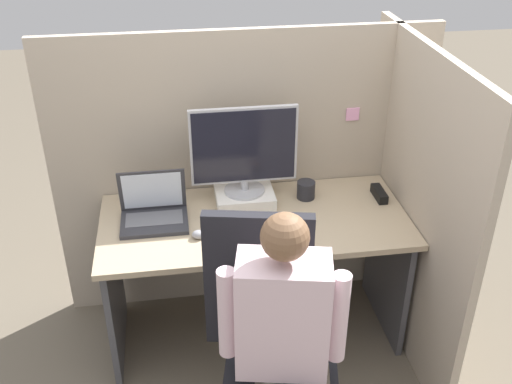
{
  "coord_description": "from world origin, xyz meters",
  "views": [
    {
      "loc": [
        -0.36,
        -2.08,
        2.29
      ],
      "look_at": [
        -0.02,
        0.17,
        0.98
      ],
      "focal_mm": 42.0,
      "sensor_mm": 36.0,
      "label": 1
    }
  ],
  "objects_px": {
    "paper_box": "(245,196)",
    "person": "(288,344)",
    "office_chair": "(270,348)",
    "stapler": "(379,194)",
    "carrot_toy": "(281,237)",
    "laptop": "(154,212)",
    "coffee_mug": "(306,190)",
    "monitor": "(244,150)"
  },
  "relations": [
    {
      "from": "person",
      "to": "monitor",
      "type": "bearing_deg",
      "value": 91.41
    },
    {
      "from": "office_chair",
      "to": "person",
      "type": "relative_size",
      "value": 0.88
    },
    {
      "from": "stapler",
      "to": "carrot_toy",
      "type": "relative_size",
      "value": 1.08
    },
    {
      "from": "laptop",
      "to": "office_chair",
      "type": "distance_m",
      "value": 0.89
    },
    {
      "from": "coffee_mug",
      "to": "stapler",
      "type": "bearing_deg",
      "value": -8.69
    },
    {
      "from": "stapler",
      "to": "carrot_toy",
      "type": "height_order",
      "value": "stapler"
    },
    {
      "from": "paper_box",
      "to": "person",
      "type": "distance_m",
      "value": 1.01
    },
    {
      "from": "office_chair",
      "to": "coffee_mug",
      "type": "distance_m",
      "value": 0.93
    },
    {
      "from": "stapler",
      "to": "coffee_mug",
      "type": "relative_size",
      "value": 1.6
    },
    {
      "from": "carrot_toy",
      "to": "stapler",
      "type": "bearing_deg",
      "value": 28.19
    },
    {
      "from": "paper_box",
      "to": "person",
      "type": "relative_size",
      "value": 0.24
    },
    {
      "from": "carrot_toy",
      "to": "coffee_mug",
      "type": "relative_size",
      "value": 1.49
    },
    {
      "from": "paper_box",
      "to": "monitor",
      "type": "distance_m",
      "value": 0.26
    },
    {
      "from": "monitor",
      "to": "coffee_mug",
      "type": "xyz_separation_m",
      "value": [
        0.32,
        -0.01,
        -0.24
      ]
    },
    {
      "from": "monitor",
      "to": "person",
      "type": "bearing_deg",
      "value": -88.59
    },
    {
      "from": "person",
      "to": "coffee_mug",
      "type": "bearing_deg",
      "value": 73.78
    },
    {
      "from": "paper_box",
      "to": "carrot_toy",
      "type": "relative_size",
      "value": 2.11
    },
    {
      "from": "person",
      "to": "carrot_toy",
      "type": "bearing_deg",
      "value": 81.74
    },
    {
      "from": "stapler",
      "to": "person",
      "type": "height_order",
      "value": "person"
    },
    {
      "from": "paper_box",
      "to": "coffee_mug",
      "type": "xyz_separation_m",
      "value": [
        0.32,
        -0.01,
        0.02
      ]
    },
    {
      "from": "carrot_toy",
      "to": "coffee_mug",
      "type": "xyz_separation_m",
      "value": [
        0.2,
        0.36,
        0.02
      ]
    },
    {
      "from": "carrot_toy",
      "to": "monitor",
      "type": "bearing_deg",
      "value": 107.22
    },
    {
      "from": "stapler",
      "to": "carrot_toy",
      "type": "xyz_separation_m",
      "value": [
        -0.57,
        -0.31,
        -0.0
      ]
    },
    {
      "from": "office_chair",
      "to": "laptop",
      "type": "bearing_deg",
      "value": 121.51
    },
    {
      "from": "stapler",
      "to": "person",
      "type": "xyz_separation_m",
      "value": [
        -0.66,
        -0.94,
        -0.04
      ]
    },
    {
      "from": "laptop",
      "to": "coffee_mug",
      "type": "height_order",
      "value": "laptop"
    },
    {
      "from": "paper_box",
      "to": "office_chair",
      "type": "bearing_deg",
      "value": -90.64
    },
    {
      "from": "monitor",
      "to": "carrot_toy",
      "type": "relative_size",
      "value": 3.79
    },
    {
      "from": "carrot_toy",
      "to": "coffee_mug",
      "type": "bearing_deg",
      "value": 61.35
    },
    {
      "from": "monitor",
      "to": "office_chair",
      "type": "distance_m",
      "value": 0.98
    },
    {
      "from": "stapler",
      "to": "office_chair",
      "type": "distance_m",
      "value": 1.07
    },
    {
      "from": "office_chair",
      "to": "person",
      "type": "xyz_separation_m",
      "value": [
        0.03,
        -0.17,
        0.17
      ]
    },
    {
      "from": "stapler",
      "to": "office_chair",
      "type": "relative_size",
      "value": 0.14
    },
    {
      "from": "laptop",
      "to": "person",
      "type": "xyz_separation_m",
      "value": [
        0.48,
        -0.89,
        -0.07
      ]
    },
    {
      "from": "person",
      "to": "coffee_mug",
      "type": "relative_size",
      "value": 13.27
    },
    {
      "from": "paper_box",
      "to": "stapler",
      "type": "relative_size",
      "value": 1.95
    },
    {
      "from": "coffee_mug",
      "to": "monitor",
      "type": "bearing_deg",
      "value": 177.29
    },
    {
      "from": "laptop",
      "to": "coffee_mug",
      "type": "bearing_deg",
      "value": 7.97
    },
    {
      "from": "paper_box",
      "to": "coffee_mug",
      "type": "bearing_deg",
      "value": -2.2
    },
    {
      "from": "carrot_toy",
      "to": "office_chair",
      "type": "height_order",
      "value": "office_chair"
    },
    {
      "from": "office_chair",
      "to": "paper_box",
      "type": "bearing_deg",
      "value": 89.36
    },
    {
      "from": "office_chair",
      "to": "stapler",
      "type": "bearing_deg",
      "value": 48.07
    }
  ]
}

